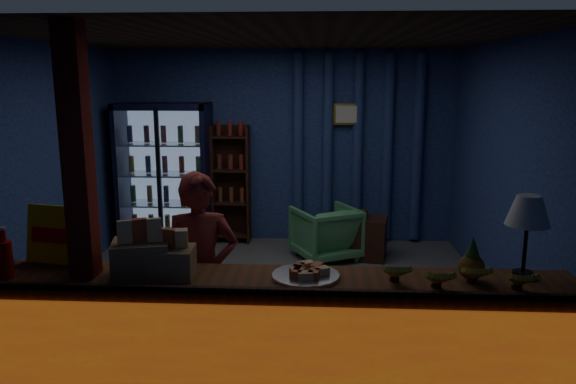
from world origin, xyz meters
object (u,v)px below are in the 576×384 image
shopkeeper (201,275)px  green_chair (326,233)px  pastry_tray (306,274)px  table_lamp (528,214)px

shopkeeper → green_chair: size_ratio=2.15×
pastry_tray → table_lamp: (1.43, 0.08, 0.41)m
pastry_tray → table_lamp: size_ratio=0.81×
pastry_tray → shopkeeper: bearing=150.7°
shopkeeper → pastry_tray: size_ratio=3.48×
pastry_tray → table_lamp: table_lamp is taller
shopkeeper → table_lamp: size_ratio=2.82×
green_chair → table_lamp: 3.55m
pastry_tray → green_chair: bearing=87.0°
shopkeeper → green_chair: shopkeeper is taller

